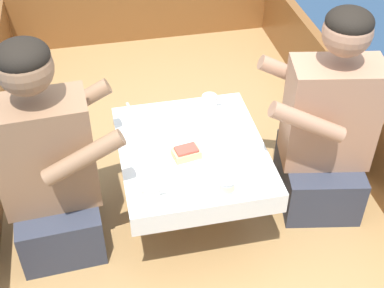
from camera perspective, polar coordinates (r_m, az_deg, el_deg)
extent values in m
plane|color=navy|center=(2.95, 0.09, -11.94)|extent=(60.00, 60.00, 0.00)
cube|color=#A87F4C|center=(2.81, 0.09, -9.70)|extent=(1.96, 3.66, 0.36)
cube|color=brown|center=(2.83, 19.32, -1.09)|extent=(0.06, 3.66, 0.41)
cube|color=brown|center=(3.99, -5.45, 14.18)|extent=(1.84, 0.06, 0.47)
cylinder|color=#B2B2B7|center=(2.55, 0.00, -4.00)|extent=(0.07, 0.07, 0.38)
cube|color=#A87F4C|center=(2.42, 0.00, -0.60)|extent=(0.62, 0.72, 0.02)
cube|color=white|center=(2.41, 0.00, -0.40)|extent=(0.65, 0.75, 0.00)
cube|color=white|center=(2.19, 2.04, -7.66)|extent=(0.65, 0.00, 0.10)
cube|color=white|center=(2.73, -1.62, 3.74)|extent=(0.65, 0.00, 0.10)
cube|color=#333847|center=(2.55, -13.95, -7.53)|extent=(0.38, 0.46, 0.26)
cube|color=#936B4C|center=(2.29, -15.45, -0.97)|extent=(0.41, 0.24, 0.51)
sphere|color=#936B4C|center=(2.05, -17.46, 7.79)|extent=(0.22, 0.22, 0.22)
ellipsoid|color=black|center=(2.03, -17.72, 8.94)|extent=(0.20, 0.20, 0.12)
cylinder|color=#936B4C|center=(2.37, -12.43, 4.15)|extent=(0.34, 0.09, 0.21)
cylinder|color=#936B4C|center=(2.08, -11.49, -1.44)|extent=(0.34, 0.09, 0.21)
cube|color=#333847|center=(2.74, 13.24, -3.40)|extent=(0.43, 0.50, 0.26)
cube|color=tan|center=(2.49, 14.56, 3.11)|extent=(0.43, 0.29, 0.52)
sphere|color=tan|center=(2.28, 16.27, 11.39)|extent=(0.21, 0.21, 0.21)
ellipsoid|color=black|center=(2.26, 16.48, 12.42)|extent=(0.20, 0.20, 0.11)
cylinder|color=tan|center=(2.26, 12.21, 2.29)|extent=(0.34, 0.13, 0.21)
cylinder|color=tan|center=(2.54, 10.67, 7.27)|extent=(0.34, 0.13, 0.21)
cylinder|color=white|center=(2.35, -0.60, -1.45)|extent=(0.19, 0.19, 0.01)
cylinder|color=white|center=(2.43, -5.09, -0.04)|extent=(0.19, 0.19, 0.01)
cube|color=#E0BC7F|center=(2.33, -0.60, -1.02)|extent=(0.13, 0.10, 0.04)
cube|color=#B74C3D|center=(2.32, -0.61, -0.58)|extent=(0.11, 0.08, 0.01)
cylinder|color=white|center=(2.31, 4.09, -1.87)|extent=(0.13, 0.13, 0.04)
cylinder|color=beige|center=(2.31, 4.10, -1.68)|extent=(0.10, 0.10, 0.02)
cylinder|color=white|center=(2.58, -2.10, 3.41)|extent=(0.13, 0.13, 0.04)
cylinder|color=beige|center=(2.58, -2.11, 3.59)|extent=(0.11, 0.11, 0.02)
cylinder|color=white|center=(2.50, 2.60, 1.98)|extent=(0.13, 0.13, 0.04)
cylinder|color=beige|center=(2.50, 2.61, 2.16)|extent=(0.10, 0.10, 0.02)
cylinder|color=white|center=(2.20, -1.09, -4.46)|extent=(0.12, 0.12, 0.04)
cylinder|color=beige|center=(2.19, -1.09, -4.27)|extent=(0.10, 0.10, 0.02)
cylinder|color=white|center=(2.63, 1.87, 4.52)|extent=(0.07, 0.07, 0.07)
torus|color=white|center=(2.64, 2.88, 4.70)|extent=(0.04, 0.01, 0.04)
cylinder|color=#3D2314|center=(2.62, 1.88, 4.89)|extent=(0.06, 0.06, 0.01)
cylinder|color=white|center=(2.16, -4.46, -5.14)|extent=(0.08, 0.08, 0.07)
torus|color=white|center=(2.16, -3.20, -4.89)|extent=(0.04, 0.01, 0.04)
cylinder|color=#3D2314|center=(2.15, -4.49, -4.76)|extent=(0.06, 0.06, 0.01)
cylinder|color=silver|center=(2.19, 3.75, -4.41)|extent=(0.06, 0.06, 0.05)
cylinder|color=beige|center=(2.19, 3.75, -4.41)|extent=(0.07, 0.07, 0.03)
cube|color=silver|center=(2.42, 4.76, -0.31)|extent=(0.03, 0.17, 0.00)
ellipsoid|color=silver|center=(2.46, 4.12, 0.72)|extent=(0.04, 0.02, 0.01)
cube|color=silver|center=(2.63, 4.64, 3.49)|extent=(0.06, 0.17, 0.00)
ellipsoid|color=silver|center=(2.68, 4.67, 4.41)|extent=(0.04, 0.02, 0.01)
cube|color=silver|center=(2.48, -2.18, 1.15)|extent=(0.11, 0.15, 0.00)
cube|color=silver|center=(2.63, -6.47, 3.37)|extent=(0.04, 0.17, 0.00)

